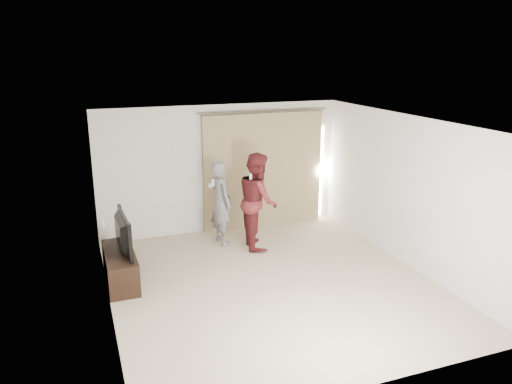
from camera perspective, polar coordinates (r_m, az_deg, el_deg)
floor at (r=8.19m, az=1.78°, el=-10.41°), size 5.50×5.50×0.00m
wall_back at (r=10.21m, az=-3.99°, el=2.69°), size 5.00×0.04×2.60m
wall_left at (r=7.19m, az=-16.97°, el=-3.76°), size 0.04×5.50×2.60m
ceiling at (r=7.41m, az=1.95°, el=7.90°), size 5.00×5.50×0.01m
curtain at (r=10.46m, az=0.94°, el=2.50°), size 2.80×0.11×2.46m
tv_console at (r=8.43m, az=-15.24°, el=-8.26°), size 0.47×1.35×0.52m
tv at (r=8.22m, az=-15.53°, el=-4.59°), size 0.19×1.11×0.63m
scratching_post at (r=9.40m, az=-14.58°, el=-5.98°), size 0.38×0.38×0.51m
person_man at (r=9.58m, az=-4.01°, el=-1.22°), size 0.48×0.65×1.63m
person_woman at (r=9.36m, az=0.20°, el=-0.96°), size 0.82×0.98×1.82m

